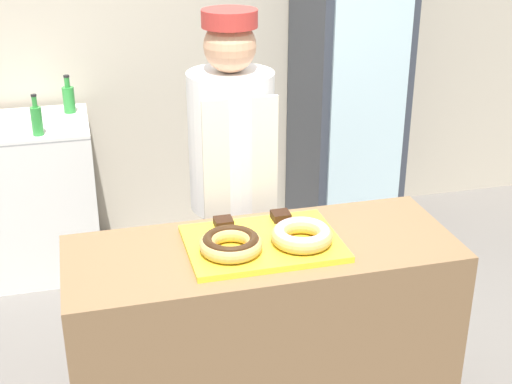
{
  "coord_description": "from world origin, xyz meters",
  "views": [
    {
      "loc": [
        -0.62,
        -2.28,
        2.17
      ],
      "look_at": [
        0.0,
        0.1,
        1.08
      ],
      "focal_mm": 50.0,
      "sensor_mm": 36.0,
      "label": 1
    }
  ],
  "objects_px": {
    "baker_person": "(232,190)",
    "bottle_green_b": "(37,119)",
    "brownie_back_left": "(224,222)",
    "serving_tray": "(263,243)",
    "donut_light_glaze": "(302,234)",
    "beverage_fridge": "(347,92)",
    "donut_chocolate_glaze": "(231,243)",
    "brownie_back_right": "(281,216)",
    "chest_freezer": "(18,198)",
    "bottle_green": "(69,98)"
  },
  "relations": [
    {
      "from": "bottle_green_b",
      "to": "donut_chocolate_glaze",
      "type": "bearing_deg",
      "value": -65.86
    },
    {
      "from": "donut_chocolate_glaze",
      "to": "bottle_green",
      "type": "distance_m",
      "value": 2.01
    },
    {
      "from": "chest_freezer",
      "to": "bottle_green_b",
      "type": "height_order",
      "value": "bottle_green_b"
    },
    {
      "from": "brownie_back_left",
      "to": "brownie_back_right",
      "type": "xyz_separation_m",
      "value": [
        0.23,
        0.0,
        0.0
      ]
    },
    {
      "from": "baker_person",
      "to": "bottle_green_b",
      "type": "xyz_separation_m",
      "value": [
        -0.85,
        0.94,
        0.11
      ]
    },
    {
      "from": "chest_freezer",
      "to": "brownie_back_left",
      "type": "bearing_deg",
      "value": -60.54
    },
    {
      "from": "brownie_back_left",
      "to": "baker_person",
      "type": "xyz_separation_m",
      "value": [
        0.13,
        0.42,
        -0.05
      ]
    },
    {
      "from": "brownie_back_right",
      "to": "donut_light_glaze",
      "type": "bearing_deg",
      "value": -84.94
    },
    {
      "from": "serving_tray",
      "to": "brownie_back_left",
      "type": "xyz_separation_m",
      "value": [
        -0.12,
        0.16,
        0.03
      ]
    },
    {
      "from": "donut_chocolate_glaze",
      "to": "bottle_green_b",
      "type": "distance_m",
      "value": 1.71
    },
    {
      "from": "beverage_fridge",
      "to": "chest_freezer",
      "type": "relative_size",
      "value": 2.09
    },
    {
      "from": "serving_tray",
      "to": "bottle_green_b",
      "type": "distance_m",
      "value": 1.73
    },
    {
      "from": "donut_chocolate_glaze",
      "to": "baker_person",
      "type": "height_order",
      "value": "baker_person"
    },
    {
      "from": "baker_person",
      "to": "bottle_green",
      "type": "xyz_separation_m",
      "value": [
        -0.68,
        1.31,
        0.11
      ]
    },
    {
      "from": "serving_tray",
      "to": "baker_person",
      "type": "xyz_separation_m",
      "value": [
        0.01,
        0.57,
        -0.03
      ]
    },
    {
      "from": "donut_chocolate_glaze",
      "to": "bottle_green_b",
      "type": "height_order",
      "value": "bottle_green_b"
    },
    {
      "from": "chest_freezer",
      "to": "bottle_green_b",
      "type": "xyz_separation_m",
      "value": [
        0.17,
        -0.23,
        0.54
      ]
    },
    {
      "from": "brownie_back_right",
      "to": "bottle_green_b",
      "type": "xyz_separation_m",
      "value": [
        -0.95,
        1.35,
        0.05
      ]
    },
    {
      "from": "bottle_green_b",
      "to": "baker_person",
      "type": "bearing_deg",
      "value": -47.82
    },
    {
      "from": "donut_chocolate_glaze",
      "to": "donut_light_glaze",
      "type": "height_order",
      "value": "same"
    },
    {
      "from": "donut_light_glaze",
      "to": "baker_person",
      "type": "distance_m",
      "value": 0.64
    },
    {
      "from": "bottle_green",
      "to": "brownie_back_left",
      "type": "bearing_deg",
      "value": -72.39
    },
    {
      "from": "brownie_back_right",
      "to": "beverage_fridge",
      "type": "xyz_separation_m",
      "value": [
        0.9,
        1.57,
        0.01
      ]
    },
    {
      "from": "bottle_green_b",
      "to": "brownie_back_right",
      "type": "bearing_deg",
      "value": -54.87
    },
    {
      "from": "donut_light_glaze",
      "to": "beverage_fridge",
      "type": "bearing_deg",
      "value": 63.83
    },
    {
      "from": "serving_tray",
      "to": "donut_chocolate_glaze",
      "type": "relative_size",
      "value": 2.48
    },
    {
      "from": "bottle_green",
      "to": "beverage_fridge",
      "type": "bearing_deg",
      "value": -5.1
    },
    {
      "from": "brownie_back_left",
      "to": "bottle_green_b",
      "type": "relative_size",
      "value": 0.31
    },
    {
      "from": "serving_tray",
      "to": "baker_person",
      "type": "height_order",
      "value": "baker_person"
    },
    {
      "from": "brownie_back_right",
      "to": "beverage_fridge",
      "type": "height_order",
      "value": "beverage_fridge"
    },
    {
      "from": "donut_light_glaze",
      "to": "brownie_back_right",
      "type": "distance_m",
      "value": 0.21
    },
    {
      "from": "baker_person",
      "to": "bottle_green_b",
      "type": "bearing_deg",
      "value": 132.18
    },
    {
      "from": "beverage_fridge",
      "to": "bottle_green",
      "type": "xyz_separation_m",
      "value": [
        -1.67,
        0.15,
        0.04
      ]
    },
    {
      "from": "donut_light_glaze",
      "to": "beverage_fridge",
      "type": "distance_m",
      "value": 1.99
    },
    {
      "from": "beverage_fridge",
      "to": "chest_freezer",
      "type": "xyz_separation_m",
      "value": [
        -2.02,
        0.01,
        -0.49
      ]
    },
    {
      "from": "brownie_back_right",
      "to": "bottle_green_b",
      "type": "relative_size",
      "value": 0.31
    },
    {
      "from": "serving_tray",
      "to": "baker_person",
      "type": "bearing_deg",
      "value": 88.64
    },
    {
      "from": "brownie_back_left",
      "to": "brownie_back_right",
      "type": "relative_size",
      "value": 1.0
    },
    {
      "from": "beverage_fridge",
      "to": "bottle_green",
      "type": "distance_m",
      "value": 1.68
    },
    {
      "from": "brownie_back_left",
      "to": "baker_person",
      "type": "distance_m",
      "value": 0.44
    },
    {
      "from": "chest_freezer",
      "to": "brownie_back_right",
      "type": "bearing_deg",
      "value": -54.56
    },
    {
      "from": "donut_chocolate_glaze",
      "to": "beverage_fridge",
      "type": "relative_size",
      "value": 0.12
    },
    {
      "from": "donut_light_glaze",
      "to": "bottle_green_b",
      "type": "relative_size",
      "value": 1.03
    },
    {
      "from": "bottle_green",
      "to": "donut_light_glaze",
      "type": "bearing_deg",
      "value": -67.59
    },
    {
      "from": "donut_chocolate_glaze",
      "to": "baker_person",
      "type": "distance_m",
      "value": 0.65
    },
    {
      "from": "brownie_back_left",
      "to": "bottle_green_b",
      "type": "distance_m",
      "value": 1.53
    },
    {
      "from": "baker_person",
      "to": "bottle_green",
      "type": "distance_m",
      "value": 1.48
    },
    {
      "from": "baker_person",
      "to": "bottle_green",
      "type": "height_order",
      "value": "baker_person"
    },
    {
      "from": "brownie_back_right",
      "to": "bottle_green",
      "type": "relative_size",
      "value": 0.32
    },
    {
      "from": "brownie_back_right",
      "to": "baker_person",
      "type": "distance_m",
      "value": 0.43
    }
  ]
}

